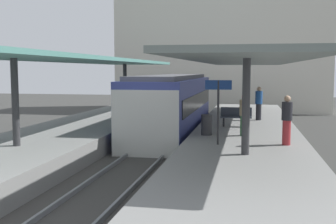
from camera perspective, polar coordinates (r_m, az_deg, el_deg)
ground_plane at (r=18.30m, az=-1.43°, el=-5.42°), size 80.00×80.00×0.00m
platform_left at (r=19.37m, az=-12.50°, el=-3.43°), size 4.40×28.00×1.00m
platform_right at (r=17.79m, az=10.64°, el=-4.20°), size 4.40×28.00×1.00m
track_ballast at (r=18.28m, az=-1.43°, el=-5.11°), size 3.20×28.00×0.20m
rail_near_side at (r=18.41m, az=-3.63°, el=-4.50°), size 0.08×28.00×0.14m
rail_far_side at (r=18.11m, az=0.80°, el=-4.67°), size 0.08×28.00×0.14m
commuter_train at (r=21.41m, az=0.54°, el=0.88°), size 2.78×11.51×3.10m
canopy_left at (r=20.43m, az=-11.14°, el=6.89°), size 4.18×21.00×3.11m
canopy_right at (r=18.93m, az=10.86°, el=6.86°), size 4.18×21.00×3.06m
platform_bench at (r=19.11m, az=9.32°, el=-0.57°), size 1.40×0.41×0.86m
platform_sign at (r=14.23m, az=6.92°, el=2.00°), size 0.90×0.08×2.21m
litter_bin at (r=16.44m, az=5.33°, el=-1.77°), size 0.44×0.44×0.80m
passenger_near_bench at (r=16.41m, az=10.39°, el=-0.30°), size 0.36×0.36×1.63m
passenger_mid_platform at (r=21.70m, az=12.35°, el=1.24°), size 0.36×0.36×1.71m
passenger_far_end at (r=14.69m, az=15.99°, el=-0.98°), size 0.36×0.36×1.69m
station_building_backdrop at (r=37.66m, az=7.39°, el=8.68°), size 18.00×6.00×11.00m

